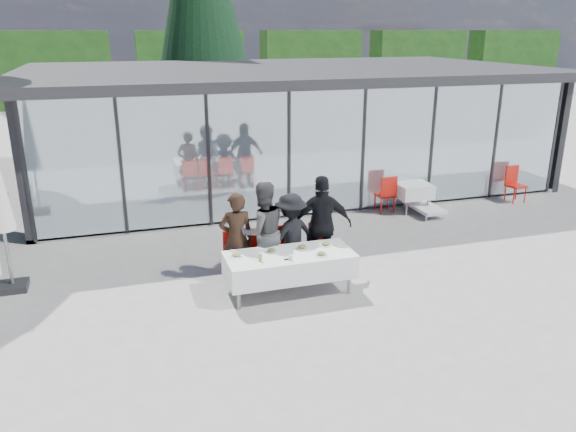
# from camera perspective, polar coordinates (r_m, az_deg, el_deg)

# --- Properties ---
(ground) EXTENTS (90.00, 90.00, 0.00)m
(ground) POSITION_cam_1_polar(r_m,az_deg,el_deg) (10.16, 1.27, -7.80)
(ground) COLOR #A29E99
(ground) RESTS_ON ground
(pavilion) EXTENTS (14.80, 8.80, 3.44)m
(pavilion) POSITION_cam_1_polar(r_m,az_deg,el_deg) (17.66, -0.91, 10.83)
(pavilion) COLOR gray
(pavilion) RESTS_ON ground
(treeline) EXTENTS (62.50, 2.00, 4.40)m
(treeline) POSITION_cam_1_polar(r_m,az_deg,el_deg) (36.72, -16.26, 14.20)
(treeline) COLOR #163A12
(treeline) RESTS_ON ground
(dining_table) EXTENTS (2.26, 0.96, 0.75)m
(dining_table) POSITION_cam_1_polar(r_m,az_deg,el_deg) (9.95, 0.16, -4.98)
(dining_table) COLOR white
(dining_table) RESTS_ON ground
(diner_a) EXTENTS (0.64, 0.64, 1.74)m
(diner_a) POSITION_cam_1_polar(r_m,az_deg,el_deg) (10.26, -5.25, -2.30)
(diner_a) COLOR #301F15
(diner_a) RESTS_ON ground
(diner_chair_a) EXTENTS (0.44, 0.44, 0.97)m
(diner_chair_a) POSITION_cam_1_polar(r_m,az_deg,el_deg) (10.44, -5.27, -3.91)
(diner_chair_a) COLOR red
(diner_chair_a) RESTS_ON ground
(diner_b) EXTENTS (1.03, 1.03, 1.90)m
(diner_b) POSITION_cam_1_polar(r_m,az_deg,el_deg) (10.34, -2.59, -1.61)
(diner_b) COLOR #4B4B4B
(diner_b) RESTS_ON ground
(diner_chair_b) EXTENTS (0.44, 0.44, 0.97)m
(diner_chair_b) POSITION_cam_1_polar(r_m,az_deg,el_deg) (10.54, -2.63, -3.62)
(diner_chair_b) COLOR red
(diner_chair_b) RESTS_ON ground
(diner_c) EXTENTS (1.34, 1.34, 1.63)m
(diner_c) POSITION_cam_1_polar(r_m,az_deg,el_deg) (10.53, 0.29, -2.01)
(diner_c) COLOR black
(diner_c) RESTS_ON ground
(diner_chair_c) EXTENTS (0.44, 0.44, 0.97)m
(diner_chair_c) POSITION_cam_1_polar(r_m,az_deg,el_deg) (10.68, 0.20, -3.29)
(diner_chair_c) COLOR red
(diner_chair_c) RESTS_ON ground
(diner_d) EXTENTS (1.35, 1.35, 1.92)m
(diner_d) POSITION_cam_1_polar(r_m,az_deg,el_deg) (10.67, 3.50, -0.92)
(diner_d) COLOR black
(diner_d) RESTS_ON ground
(diner_chair_d) EXTENTS (0.44, 0.44, 0.97)m
(diner_chair_d) POSITION_cam_1_polar(r_m,az_deg,el_deg) (10.87, 3.35, -2.93)
(diner_chair_d) COLOR red
(diner_chair_d) RESTS_ON ground
(plate_a) EXTENTS (0.24, 0.24, 0.07)m
(plate_a) POSITION_cam_1_polar(r_m,az_deg,el_deg) (9.77, -5.24, -3.99)
(plate_a) COLOR white
(plate_a) RESTS_ON dining_table
(plate_b) EXTENTS (0.24, 0.24, 0.07)m
(plate_b) POSITION_cam_1_polar(r_m,az_deg,el_deg) (9.92, -1.66, -3.56)
(plate_b) COLOR white
(plate_b) RESTS_ON dining_table
(plate_c) EXTENTS (0.24, 0.24, 0.07)m
(plate_c) POSITION_cam_1_polar(r_m,az_deg,el_deg) (10.08, 1.48, -3.18)
(plate_c) COLOR white
(plate_c) RESTS_ON dining_table
(plate_d) EXTENTS (0.24, 0.24, 0.07)m
(plate_d) POSITION_cam_1_polar(r_m,az_deg,el_deg) (10.23, 3.84, -2.89)
(plate_d) COLOR white
(plate_d) RESTS_ON dining_table
(plate_extra) EXTENTS (0.24, 0.24, 0.07)m
(plate_extra) POSITION_cam_1_polar(r_m,az_deg,el_deg) (9.80, 3.42, -3.89)
(plate_extra) COLOR white
(plate_extra) RESTS_ON dining_table
(juice_bottle) EXTENTS (0.06, 0.06, 0.13)m
(juice_bottle) POSITION_cam_1_polar(r_m,az_deg,el_deg) (9.54, -2.81, -4.26)
(juice_bottle) COLOR #81B44B
(juice_bottle) RESTS_ON dining_table
(drinking_glasses) EXTENTS (0.07, 0.07, 0.10)m
(drinking_glasses) POSITION_cam_1_polar(r_m,az_deg,el_deg) (9.56, 0.28, -4.28)
(drinking_glasses) COLOR silver
(drinking_glasses) RESTS_ON dining_table
(folded_eyeglasses) EXTENTS (0.14, 0.03, 0.01)m
(folded_eyeglasses) POSITION_cam_1_polar(r_m,az_deg,el_deg) (9.62, 0.01, -4.40)
(folded_eyeglasses) COLOR black
(folded_eyeglasses) RESTS_ON dining_table
(spare_table_right) EXTENTS (0.86, 0.86, 0.74)m
(spare_table_right) POSITION_cam_1_polar(r_m,az_deg,el_deg) (14.80, 12.51, 2.58)
(spare_table_right) COLOR white
(spare_table_right) RESTS_ON ground
(spare_chair_a) EXTENTS (0.49, 0.49, 0.97)m
(spare_chair_a) POSITION_cam_1_polar(r_m,az_deg,el_deg) (16.48, 21.98, 3.22)
(spare_chair_a) COLOR red
(spare_chair_a) RESTS_ON ground
(spare_chair_b) EXTENTS (0.44, 0.44, 0.97)m
(spare_chair_b) POSITION_cam_1_polar(r_m,az_deg,el_deg) (14.50, 9.99, 2.35)
(spare_chair_b) COLOR red
(spare_chair_b) RESTS_ON ground
(lounger) EXTENTS (0.62, 1.34, 0.72)m
(lounger) POSITION_cam_1_polar(r_m,az_deg,el_deg) (14.86, 13.34, 1.40)
(lounger) COLOR white
(lounger) RESTS_ON ground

